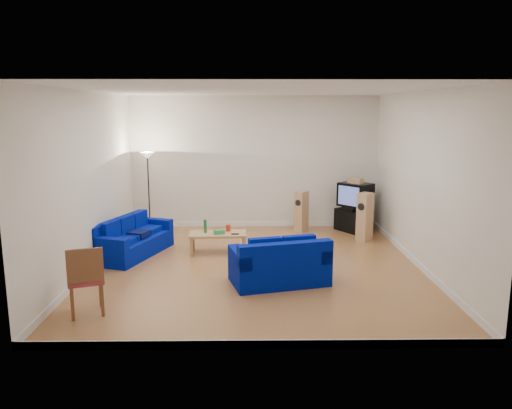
{
  "coord_description": "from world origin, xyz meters",
  "views": [
    {
      "loc": [
        -0.12,
        -8.88,
        2.88
      ],
      "look_at": [
        0.0,
        0.4,
        1.1
      ],
      "focal_mm": 35.0,
      "sensor_mm": 36.0,
      "label": 1
    }
  ],
  "objects_px": {
    "sofa_three_seat": "(131,242)",
    "coffee_table": "(218,235)",
    "sofa_loveseat": "(280,267)",
    "tv_stand": "(353,221)",
    "television": "(355,195)"
  },
  "relations": [
    {
      "from": "sofa_loveseat",
      "to": "tv_stand",
      "type": "bearing_deg",
      "value": 46.9
    },
    {
      "from": "tv_stand",
      "to": "television",
      "type": "height_order",
      "value": "television"
    },
    {
      "from": "sofa_three_seat",
      "to": "tv_stand",
      "type": "height_order",
      "value": "sofa_three_seat"
    },
    {
      "from": "sofa_three_seat",
      "to": "coffee_table",
      "type": "bearing_deg",
      "value": 112.96
    },
    {
      "from": "coffee_table",
      "to": "tv_stand",
      "type": "height_order",
      "value": "tv_stand"
    },
    {
      "from": "sofa_three_seat",
      "to": "television",
      "type": "relative_size",
      "value": 2.32
    },
    {
      "from": "sofa_three_seat",
      "to": "sofa_loveseat",
      "type": "relative_size",
      "value": 1.18
    },
    {
      "from": "sofa_loveseat",
      "to": "tv_stand",
      "type": "relative_size",
      "value": 2.05
    },
    {
      "from": "sofa_three_seat",
      "to": "sofa_loveseat",
      "type": "xyz_separation_m",
      "value": [
        2.88,
        -1.73,
        0.03
      ]
    },
    {
      "from": "sofa_loveseat",
      "to": "coffee_table",
      "type": "distance_m",
      "value": 2.18
    },
    {
      "from": "television",
      "to": "tv_stand",
      "type": "bearing_deg",
      "value": -108.91
    },
    {
      "from": "coffee_table",
      "to": "tv_stand",
      "type": "xyz_separation_m",
      "value": [
        3.12,
        1.77,
        -0.1
      ]
    },
    {
      "from": "sofa_three_seat",
      "to": "tv_stand",
      "type": "distance_m",
      "value": 5.21
    },
    {
      "from": "sofa_three_seat",
      "to": "television",
      "type": "height_order",
      "value": "television"
    },
    {
      "from": "sofa_three_seat",
      "to": "sofa_loveseat",
      "type": "bearing_deg",
      "value": 77.95
    }
  ]
}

